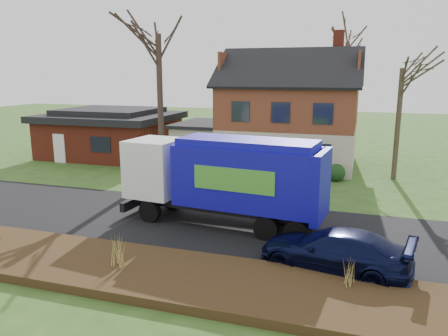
% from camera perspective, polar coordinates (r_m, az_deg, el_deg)
% --- Properties ---
extents(ground, '(120.00, 120.00, 0.00)m').
position_cam_1_polar(ground, '(19.40, -4.43, -7.08)').
color(ground, '#2E4B19').
rests_on(ground, ground).
extents(road, '(80.00, 7.00, 0.02)m').
position_cam_1_polar(road, '(19.40, -4.43, -7.05)').
color(road, black).
rests_on(road, ground).
extents(mulch_verge, '(80.00, 3.50, 0.30)m').
position_cam_1_polar(mulch_verge, '(14.94, -12.30, -12.86)').
color(mulch_verge, black).
rests_on(mulch_verge, ground).
extents(main_house, '(12.95, 8.95, 9.26)m').
position_cam_1_polar(main_house, '(31.40, 7.71, 7.84)').
color(main_house, '#C1B69C').
rests_on(main_house, ground).
extents(ranch_house, '(9.80, 8.20, 3.70)m').
position_cam_1_polar(ranch_house, '(35.73, -14.55, 4.52)').
color(ranch_house, maroon).
rests_on(ranch_house, ground).
extents(garbage_truck, '(9.06, 3.25, 3.80)m').
position_cam_1_polar(garbage_truck, '(18.41, 0.33, -0.99)').
color(garbage_truck, black).
rests_on(garbage_truck, ground).
extents(silver_sedan, '(4.99, 2.07, 1.61)m').
position_cam_1_polar(silver_sedan, '(23.88, -4.02, -1.33)').
color(silver_sedan, '#B2B6BA').
rests_on(silver_sedan, ground).
extents(navy_wagon, '(5.22, 2.87, 1.43)m').
position_cam_1_polar(navy_wagon, '(15.05, 14.20, -10.41)').
color(navy_wagon, black).
rests_on(navy_wagon, ground).
extents(tree_front_west, '(4.09, 4.09, 12.16)m').
position_cam_1_polar(tree_front_west, '(28.07, -8.70, 19.55)').
color(tree_front_west, '#3A2B22').
rests_on(tree_front_west, ground).
extents(tree_front_east, '(3.45, 3.45, 9.59)m').
position_cam_1_polar(tree_front_east, '(28.25, 22.50, 14.19)').
color(tree_front_east, '#453A29').
rests_on(tree_front_east, ground).
extents(tree_back, '(3.80, 3.80, 12.02)m').
position_cam_1_polar(tree_back, '(37.97, 15.97, 17.31)').
color(tree_back, '#46352A').
rests_on(tree_back, ground).
extents(grass_clump_mid, '(0.38, 0.32, 1.07)m').
position_cam_1_polar(grass_clump_mid, '(14.69, -13.65, -10.45)').
color(grass_clump_mid, tan).
rests_on(grass_clump_mid, mulch_verge).
extents(grass_clump_east, '(0.31, 0.26, 0.78)m').
position_cam_1_polar(grass_clump_east, '(13.64, 16.01, -13.10)').
color(grass_clump_east, '#9C8745').
rests_on(grass_clump_east, mulch_verge).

